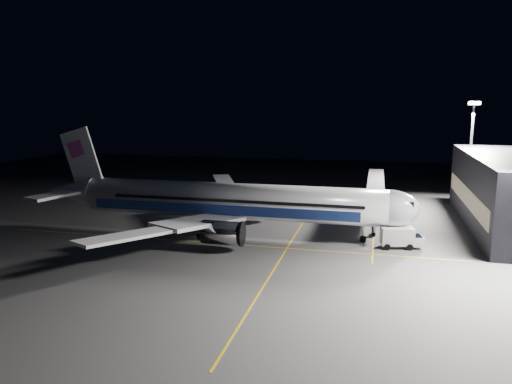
{
  "coord_description": "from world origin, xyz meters",
  "views": [
    {
      "loc": [
        22.0,
        -73.95,
        21.21
      ],
      "look_at": [
        2.86,
        4.52,
        6.0
      ],
      "focal_mm": 35.0,
      "sensor_mm": 36.0,
      "label": 1
    }
  ],
  "objects_px": {
    "airliner": "(225,201)",
    "floodlight_mast_north": "(471,144)",
    "safety_cone_c": "(230,225)",
    "service_truck": "(401,237)",
    "jet_bridge": "(375,191)",
    "safety_cone_b": "(227,211)",
    "safety_cone_a": "(216,224)",
    "baggage_tug": "(200,200)"
  },
  "relations": [
    {
      "from": "service_truck",
      "to": "safety_cone_c",
      "type": "xyz_separation_m",
      "value": [
        -27.41,
        5.89,
        -1.3
      ]
    },
    {
      "from": "baggage_tug",
      "to": "safety_cone_b",
      "type": "relative_size",
      "value": 3.71
    },
    {
      "from": "floodlight_mast_north",
      "to": "baggage_tug",
      "type": "xyz_separation_m",
      "value": [
        -52.6,
        -12.33,
        -11.59
      ]
    },
    {
      "from": "safety_cone_c",
      "to": "safety_cone_a",
      "type": "bearing_deg",
      "value": 180.0
    },
    {
      "from": "baggage_tug",
      "to": "floodlight_mast_north",
      "type": "bearing_deg",
      "value": 13.43
    },
    {
      "from": "airliner",
      "to": "safety_cone_a",
      "type": "distance_m",
      "value": 6.92
    },
    {
      "from": "jet_bridge",
      "to": "safety_cone_a",
      "type": "relative_size",
      "value": 50.47
    },
    {
      "from": "floodlight_mast_north",
      "to": "safety_cone_b",
      "type": "xyz_separation_m",
      "value": [
        -45.02,
        -18.53,
        -12.06
      ]
    },
    {
      "from": "baggage_tug",
      "to": "safety_cone_c",
      "type": "xyz_separation_m",
      "value": [
        11.06,
        -15.66,
        -0.47
      ]
    },
    {
      "from": "jet_bridge",
      "to": "floodlight_mast_north",
      "type": "bearing_deg",
      "value": 37.74
    },
    {
      "from": "service_truck",
      "to": "safety_cone_a",
      "type": "bearing_deg",
      "value": 157.26
    },
    {
      "from": "baggage_tug",
      "to": "safety_cone_a",
      "type": "height_order",
      "value": "baggage_tug"
    },
    {
      "from": "airliner",
      "to": "floodlight_mast_north",
      "type": "xyz_separation_m",
      "value": [
        41.08,
        31.99,
        7.21
      ]
    },
    {
      "from": "safety_cone_a",
      "to": "safety_cone_c",
      "type": "distance_m",
      "value": 2.46
    },
    {
      "from": "safety_cone_c",
      "to": "service_truck",
      "type": "bearing_deg",
      "value": -12.13
    },
    {
      "from": "airliner",
      "to": "service_truck",
      "type": "relative_size",
      "value": 9.88
    },
    {
      "from": "service_truck",
      "to": "safety_cone_c",
      "type": "bearing_deg",
      "value": 156.28
    },
    {
      "from": "safety_cone_b",
      "to": "safety_cone_c",
      "type": "height_order",
      "value": "safety_cone_b"
    },
    {
      "from": "floodlight_mast_north",
      "to": "safety_cone_c",
      "type": "distance_m",
      "value": 51.52
    },
    {
      "from": "floodlight_mast_north",
      "to": "service_truck",
      "type": "xyz_separation_m",
      "value": [
        -14.14,
        -33.87,
        -10.76
      ]
    },
    {
      "from": "jet_bridge",
      "to": "floodlight_mast_north",
      "type": "xyz_separation_m",
      "value": [
        18.0,
        13.93,
        7.79
      ]
    },
    {
      "from": "airliner",
      "to": "jet_bridge",
      "type": "distance_m",
      "value": 29.31
    },
    {
      "from": "jet_bridge",
      "to": "safety_cone_b",
      "type": "distance_m",
      "value": 27.74
    },
    {
      "from": "service_truck",
      "to": "safety_cone_c",
      "type": "distance_m",
      "value": 28.06
    },
    {
      "from": "jet_bridge",
      "to": "safety_cone_b",
      "type": "xyz_separation_m",
      "value": [
        -27.02,
        -4.6,
        -4.27
      ]
    },
    {
      "from": "safety_cone_a",
      "to": "safety_cone_c",
      "type": "bearing_deg",
      "value": 0.0
    },
    {
      "from": "floodlight_mast_north",
      "to": "safety_cone_a",
      "type": "distance_m",
      "value": 53.52
    },
    {
      "from": "jet_bridge",
      "to": "safety_cone_b",
      "type": "height_order",
      "value": "jet_bridge"
    },
    {
      "from": "safety_cone_b",
      "to": "safety_cone_c",
      "type": "xyz_separation_m",
      "value": [
        3.48,
        -9.46,
        -0.01
      ]
    },
    {
      "from": "baggage_tug",
      "to": "safety_cone_a",
      "type": "bearing_deg",
      "value": -60.99
    },
    {
      "from": "jet_bridge",
      "to": "baggage_tug",
      "type": "height_order",
      "value": "jet_bridge"
    },
    {
      "from": "jet_bridge",
      "to": "safety_cone_c",
      "type": "relative_size",
      "value": 55.37
    },
    {
      "from": "airliner",
      "to": "safety_cone_c",
      "type": "bearing_deg",
      "value": 96.71
    },
    {
      "from": "safety_cone_a",
      "to": "airliner",
      "type": "bearing_deg",
      "value": -53.78
    },
    {
      "from": "baggage_tug",
      "to": "jet_bridge",
      "type": "bearing_deg",
      "value": -2.42
    },
    {
      "from": "jet_bridge",
      "to": "safety_cone_c",
      "type": "bearing_deg",
      "value": -149.17
    },
    {
      "from": "jet_bridge",
      "to": "safety_cone_b",
      "type": "relative_size",
      "value": 54.43
    },
    {
      "from": "baggage_tug",
      "to": "service_truck",
      "type": "bearing_deg",
      "value": -29.02
    },
    {
      "from": "safety_cone_a",
      "to": "safety_cone_b",
      "type": "height_order",
      "value": "safety_cone_a"
    },
    {
      "from": "baggage_tug",
      "to": "airliner",
      "type": "bearing_deg",
      "value": -59.38
    },
    {
      "from": "floodlight_mast_north",
      "to": "service_truck",
      "type": "distance_m",
      "value": 38.25
    },
    {
      "from": "service_truck",
      "to": "safety_cone_b",
      "type": "height_order",
      "value": "service_truck"
    }
  ]
}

